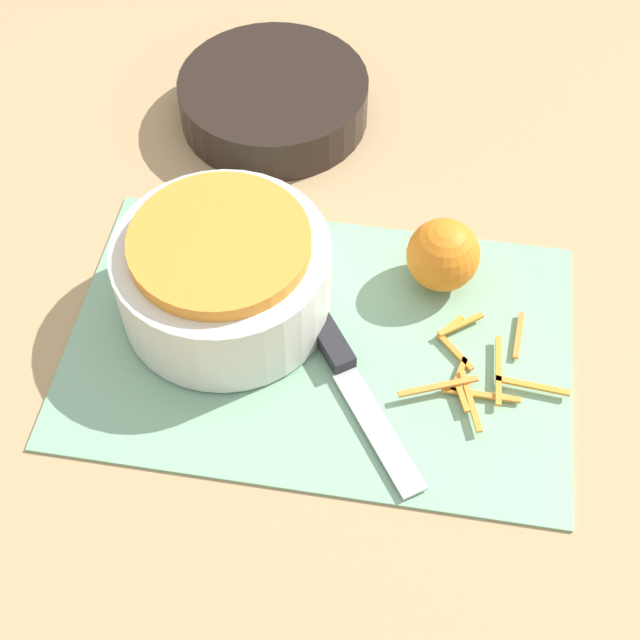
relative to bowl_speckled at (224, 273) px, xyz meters
The scene contains 7 objects.
ground_plane 0.11m from the bowl_speckled, 15.87° to the right, with size 4.00×4.00×0.00m, color tan.
cutting_board 0.10m from the bowl_speckled, 15.87° to the right, with size 0.44×0.29×0.01m.
bowl_speckled is the anchor object (origin of this frame).
bowl_dark 0.26m from the bowl_speckled, 91.60° to the left, with size 0.20×0.20×0.05m.
knife 0.11m from the bowl_speckled, 19.47° to the right, with size 0.14×0.19×0.02m.
orange_left 0.20m from the bowl_speckled, 18.19° to the left, with size 0.07×0.07×0.07m.
peel_pile 0.23m from the bowl_speckled, ahead, with size 0.14×0.13×0.01m.
Camera 1 is at (0.07, -0.44, 0.65)m, focal length 50.00 mm.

